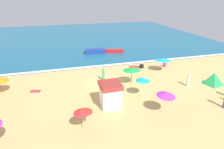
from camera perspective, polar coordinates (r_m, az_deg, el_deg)
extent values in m
plane|color=#E5B26B|center=(24.78, -1.83, -2.65)|extent=(60.00, 60.00, 0.00)
cube|color=#196084|center=(51.19, -9.79, 10.11)|extent=(60.00, 44.00, 0.10)
cube|color=white|center=(30.45, -4.79, 2.30)|extent=(57.00, 0.70, 0.01)
cube|color=white|center=(19.76, -0.46, -6.17)|extent=(1.90, 2.07, 2.02)
cube|color=#A5332D|center=(19.22, -0.47, -2.98)|extent=(1.97, 2.16, 0.41)
cylinder|color=silver|center=(21.67, 8.52, -3.50)|extent=(0.05, 0.05, 2.19)
cone|color=#19B7C6|center=(21.29, 8.65, -1.25)|extent=(2.08, 2.08, 0.46)
cylinder|color=silver|center=(29.31, 13.96, 2.66)|extent=(0.05, 0.05, 1.90)
cone|color=#19B7C6|center=(29.06, 14.11, 4.16)|extent=(2.80, 2.79, 0.52)
cylinder|color=#4C3823|center=(25.26, -28.68, -2.74)|extent=(0.05, 0.05, 1.84)
cylinder|color=#4C3823|center=(24.32, 5.46, -0.55)|extent=(0.05, 0.05, 2.09)
cone|color=green|center=(23.98, 5.54, 1.51)|extent=(2.89, 2.90, 0.44)
cylinder|color=silver|center=(16.84, -7.99, -12.23)|extent=(0.05, 0.05, 1.84)
cone|color=red|center=(16.41, -8.14, -9.92)|extent=(2.13, 2.14, 0.46)
cylinder|color=silver|center=(19.16, 14.64, -7.67)|extent=(0.05, 0.05, 2.16)
cone|color=#B733C6|center=(18.73, 14.90, -5.24)|extent=(2.37, 2.38, 0.59)
pyramid|color=green|center=(27.22, 26.48, -1.06)|extent=(2.54, 2.54, 1.48)
cube|color=#D84CA5|center=(31.34, 14.55, 2.70)|extent=(0.47, 0.47, 0.69)
sphere|color=beige|center=(31.21, 14.63, 3.46)|extent=(0.21, 0.21, 0.21)
cylinder|color=white|center=(25.56, 20.53, -1.67)|extent=(0.47, 0.47, 1.35)
sphere|color=#DBA884|center=(25.28, 20.76, -0.05)|extent=(0.23, 0.23, 0.23)
cube|color=black|center=(30.19, 8.29, 2.33)|extent=(0.45, 0.45, 0.57)
sphere|color=beige|center=(30.06, 8.33, 3.04)|extent=(0.25, 0.25, 0.25)
cylinder|color=green|center=(25.49, -2.41, -0.14)|extent=(0.33, 0.33, 1.46)
sphere|color=#9E6B47|center=(25.19, -2.44, 1.62)|extent=(0.24, 0.24, 0.24)
cube|color=green|center=(25.48, -2.91, -1.94)|extent=(1.23, 1.12, 0.01)
cube|color=red|center=(28.90, 26.30, -1.34)|extent=(1.13, 0.92, 0.01)
cube|color=red|center=(30.57, 6.38, 2.12)|extent=(1.88, 1.47, 0.01)
cube|color=red|center=(24.55, -20.61, -4.39)|extent=(1.26, 0.94, 0.01)
cube|color=navy|center=(37.18, -4.79, 6.51)|extent=(3.73, 1.66, 0.69)
cube|color=red|center=(37.52, 0.18, 6.60)|extent=(4.05, 2.13, 0.53)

